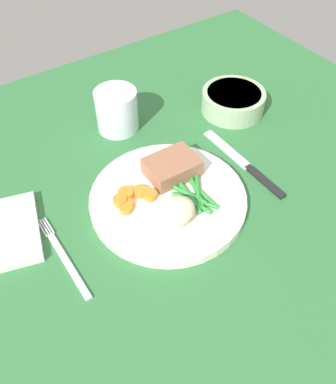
{
  "coord_description": "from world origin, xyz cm",
  "views": [
    {
      "loc": [
        -21.72,
        -40.77,
        53.44
      ],
      "look_at": [
        3.38,
        -3.89,
        4.6
      ],
      "focal_mm": 38.79,
      "sensor_mm": 36.0,
      "label": 1
    }
  ],
  "objects": [
    {
      "name": "mashed_potatoes",
      "position": [
        1.08,
        -8.48,
        5.56
      ],
      "size": [
        7.39,
        5.3,
        3.92
      ],
      "primitive_type": "ellipsoid",
      "color": "beige",
      "rests_on": "dinner_plate"
    },
    {
      "name": "knife",
      "position": [
        19.72,
        -4.18,
        2.2
      ],
      "size": [
        1.7,
        20.5,
        0.64
      ],
      "rotation": [
        0.0,
        0.0,
        0.02
      ],
      "color": "black",
      "rests_on": "dining_table"
    },
    {
      "name": "dining_table",
      "position": [
        0.0,
        0.0,
        1.0
      ],
      "size": [
        120.0,
        90.0,
        2.0
      ],
      "color": "#2D6B38",
      "rests_on": "ground"
    },
    {
      "name": "dinner_plate",
      "position": [
        3.38,
        -3.89,
        2.8
      ],
      "size": [
        25.48,
        25.48,
        1.6
      ],
      "primitive_type": "cylinder",
      "color": "white",
      "rests_on": "dining_table"
    },
    {
      "name": "salad_bowl",
      "position": [
        28.38,
        9.54,
        4.42
      ],
      "size": [
        12.64,
        12.64,
        4.3
      ],
      "color": "#99B28C",
      "rests_on": "dining_table"
    },
    {
      "name": "carrot_slices",
      "position": [
        -1.88,
        -1.3,
        4.12
      ],
      "size": [
        6.83,
        5.07,
        1.19
      ],
      "color": "orange",
      "rests_on": "dinner_plate"
    },
    {
      "name": "water_glass",
      "position": [
        6.4,
        17.76,
        5.47
      ],
      "size": [
        7.99,
        7.99,
        8.08
      ],
      "color": "silver",
      "rests_on": "dining_table"
    },
    {
      "name": "fork",
      "position": [
        -15.31,
        -4.15,
        2.2
      ],
      "size": [
        1.44,
        16.6,
        0.4
      ],
      "rotation": [
        0.0,
        0.0,
        -0.07
      ],
      "color": "silver",
      "rests_on": "dining_table"
    },
    {
      "name": "green_beans",
      "position": [
        6.89,
        -6.36,
        3.99
      ],
      "size": [
        6.43,
        10.06,
        0.88
      ],
      "color": "#2D8C38",
      "rests_on": "dinner_plate"
    },
    {
      "name": "meat_portion",
      "position": [
        6.82,
        0.12,
        5.14
      ],
      "size": [
        8.58,
        6.64,
        3.08
      ],
      "primitive_type": "cube",
      "rotation": [
        0.0,
        0.0,
        -0.02
      ],
      "color": "#936047",
      "rests_on": "dinner_plate"
    }
  ]
}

